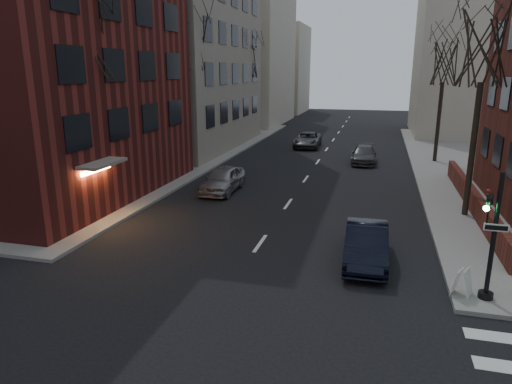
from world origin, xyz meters
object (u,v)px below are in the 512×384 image
tree_left_a (86,36)px  car_lane_silver (223,179)px  tree_right_b (445,61)px  car_lane_far (307,140)px  tree_right_a (485,46)px  streetlamp_far (257,97)px  tree_left_c (246,59)px  car_lane_gray (364,155)px  streetlamp_near (176,114)px  sandwich_board (462,282)px  traffic_signal (490,245)px  tree_left_b (189,41)px  parked_sedan (366,244)px

tree_left_a → car_lane_silver: tree_left_a is taller
tree_right_b → car_lane_far: tree_right_b is taller
tree_right_a → streetlamp_far: (-17.00, 24.00, -3.79)m
tree_left_c → car_lane_gray: bearing=-37.7°
streetlamp_near → car_lane_silver: 5.85m
streetlamp_near → car_lane_gray: size_ratio=1.40×
tree_right_b → tree_left_c: bearing=155.6°
streetlamp_far → sandwich_board: 36.62m
tree_right_a → tree_right_b: 14.01m
tree_left_c → streetlamp_near: (0.60, -18.00, -3.79)m
tree_right_a → sandwich_board: size_ratio=11.21×
tree_left_a → car_lane_gray: tree_left_a is taller
traffic_signal → tree_left_b: tree_left_b is taller
parked_sedan → tree_left_c: bearing=113.0°
streetlamp_far → car_lane_gray: size_ratio=1.40×
tree_right_a → parked_sedan: (-4.50, -6.82, -7.31)m
streetlamp_far → parked_sedan: streetlamp_far is taller
tree_right_a → streetlamp_near: size_ratio=1.55×
tree_left_b → car_lane_gray: (12.28, 4.52, -8.26)m
car_lane_silver → sandwich_board: car_lane_silver is taller
tree_right_a → tree_right_b: size_ratio=1.06×
tree_left_a → tree_right_b: tree_left_a is taller
tree_left_b → car_lane_gray: bearing=20.2°
streetlamp_near → streetlamp_far: bearing=90.0°
parked_sedan → car_lane_silver: car_lane_silver is taller
tree_right_b → sandwich_board: (-1.50, -22.98, -7.00)m
streetlamp_far → parked_sedan: bearing=-67.9°
tree_left_b → parked_sedan: (13.10, -14.82, -8.19)m
traffic_signal → parked_sedan: (-3.64, 2.19, -1.19)m
car_lane_silver → car_lane_far: bearing=82.7°
car_lane_gray → sandwich_board: 21.84m
tree_left_b → sandwich_board: size_ratio=12.45×
streetlamp_far → car_lane_silver: size_ratio=1.43×
tree_right_a → streetlamp_near: bearing=166.8°
traffic_signal → sandwich_board: 1.47m
traffic_signal → car_lane_silver: bearing=139.2°
streetlamp_far → car_lane_far: bearing=-39.6°
tree_left_a → car_lane_silver: 10.53m
tree_right_b → car_lane_gray: size_ratio=2.05×
tree_left_c → parked_sedan: bearing=-65.6°
tree_left_c → car_lane_far: size_ratio=1.97×
tree_right_a → car_lane_silver: size_ratio=2.22×
tree_left_c → sandwich_board: size_ratio=11.21×
traffic_signal → tree_right_b: tree_right_b is taller
tree_left_a → streetlamp_near: bearing=85.7°
streetlamp_near → parked_sedan: (12.50, -10.82, -3.52)m
traffic_signal → car_lane_silver: 16.12m
tree_left_c → streetlamp_near: 18.40m
parked_sedan → streetlamp_near: bearing=137.7°
sandwich_board → traffic_signal: bearing=22.7°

